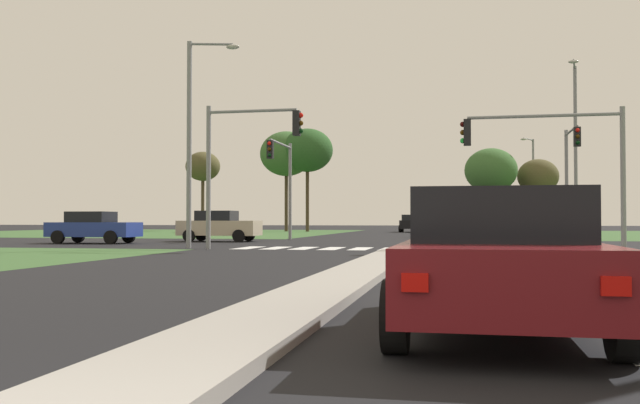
% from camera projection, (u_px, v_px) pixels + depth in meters
% --- Properties ---
extents(ground_plane, '(200.00, 200.00, 0.00)m').
position_uv_depth(ground_plane, '(415.00, 245.00, 32.03)').
color(ground_plane, black).
extents(grass_verge_far_left, '(35.00, 35.00, 0.01)m').
position_uv_depth(grass_verge_far_left, '(142.00, 232.00, 61.12)').
color(grass_verge_far_left, '#385B2D').
rests_on(grass_verge_far_left, ground).
extents(median_island_near, '(1.20, 22.00, 0.14)m').
position_uv_depth(median_island_near, '(352.00, 276.00, 13.42)').
color(median_island_near, gray).
rests_on(median_island_near, ground).
extents(median_island_far, '(1.20, 36.00, 0.14)m').
position_uv_depth(median_island_far, '(435.00, 233.00, 56.52)').
color(median_island_far, gray).
rests_on(median_island_far, ground).
extents(lane_dash_near, '(0.14, 2.00, 0.01)m').
position_uv_depth(lane_dash_near, '(617.00, 344.00, 6.46)').
color(lane_dash_near, silver).
rests_on(lane_dash_near, ground).
extents(lane_dash_second, '(0.14, 2.00, 0.01)m').
position_uv_depth(lane_dash_second, '(543.00, 284.00, 12.33)').
color(lane_dash_second, silver).
rests_on(lane_dash_second, ground).
extents(lane_dash_third, '(0.14, 2.00, 0.01)m').
position_uv_depth(lane_dash_third, '(517.00, 263.00, 18.21)').
color(lane_dash_third, silver).
rests_on(lane_dash_third, ground).
extents(lane_dash_fourth, '(0.14, 2.00, 0.01)m').
position_uv_depth(lane_dash_fourth, '(503.00, 253.00, 24.09)').
color(lane_dash_fourth, silver).
rests_on(lane_dash_fourth, ground).
extents(lane_dash_fifth, '(0.14, 2.00, 0.01)m').
position_uv_depth(lane_dash_fifth, '(495.00, 246.00, 29.97)').
color(lane_dash_fifth, silver).
rests_on(lane_dash_fifth, ground).
extents(stop_bar_near, '(6.40, 0.50, 0.01)m').
position_uv_depth(stop_bar_near, '(511.00, 252.00, 24.42)').
color(stop_bar_near, silver).
rests_on(stop_bar_near, ground).
extents(crosswalk_bar_near, '(0.70, 2.80, 0.01)m').
position_uv_depth(crosswalk_bar_near, '(248.00, 248.00, 28.21)').
color(crosswalk_bar_near, silver).
rests_on(crosswalk_bar_near, ground).
extents(crosswalk_bar_second, '(0.70, 2.80, 0.01)m').
position_uv_depth(crosswalk_bar_second, '(276.00, 248.00, 27.99)').
color(crosswalk_bar_second, silver).
rests_on(crosswalk_bar_second, ground).
extents(crosswalk_bar_third, '(0.70, 2.80, 0.01)m').
position_uv_depth(crosswalk_bar_third, '(304.00, 248.00, 27.76)').
color(crosswalk_bar_third, silver).
rests_on(crosswalk_bar_third, ground).
extents(crosswalk_bar_fourth, '(0.70, 2.80, 0.01)m').
position_uv_depth(crosswalk_bar_fourth, '(332.00, 249.00, 27.53)').
color(crosswalk_bar_fourth, silver).
rests_on(crosswalk_bar_fourth, ground).
extents(crosswalk_bar_fifth, '(0.70, 2.80, 0.01)m').
position_uv_depth(crosswalk_bar_fifth, '(361.00, 249.00, 27.30)').
color(crosswalk_bar_fifth, silver).
rests_on(crosswalk_bar_fifth, ground).
extents(crosswalk_bar_sixth, '(0.70, 2.80, 0.01)m').
position_uv_depth(crosswalk_bar_sixth, '(390.00, 249.00, 27.07)').
color(crosswalk_bar_sixth, silver).
rests_on(crosswalk_bar_sixth, ground).
extents(crosswalk_bar_seventh, '(0.70, 2.80, 0.01)m').
position_uv_depth(crosswalk_bar_seventh, '(420.00, 249.00, 26.84)').
color(crosswalk_bar_seventh, silver).
rests_on(crosswalk_bar_seventh, ground).
extents(crosswalk_bar_eighth, '(0.70, 2.80, 0.01)m').
position_uv_depth(crosswalk_bar_eighth, '(450.00, 250.00, 26.61)').
color(crosswalk_bar_eighth, silver).
rests_on(crosswalk_bar_eighth, ground).
extents(car_maroon_near, '(2.07, 4.57, 1.46)m').
position_uv_depth(car_maroon_near, '(497.00, 259.00, 7.22)').
color(car_maroon_near, maroon).
rests_on(car_maroon_near, ground).
extents(car_black_third, '(1.96, 4.21, 1.59)m').
position_uv_depth(car_black_third, '(411.00, 223.00, 63.26)').
color(car_black_third, black).
rests_on(car_black_third, ground).
extents(car_grey_fourth, '(4.48, 2.02, 1.53)m').
position_uv_depth(car_grey_fourth, '(472.00, 228.00, 30.16)').
color(car_grey_fourth, slate).
rests_on(car_grey_fourth, ground).
extents(car_blue_fifth, '(4.32, 2.01, 1.54)m').
position_uv_depth(car_blue_fifth, '(93.00, 227.00, 33.69)').
color(car_blue_fifth, navy).
rests_on(car_blue_fifth, ground).
extents(car_beige_sixth, '(4.23, 1.94, 1.61)m').
position_uv_depth(car_beige_sixth, '(219.00, 226.00, 36.45)').
color(car_beige_sixth, '#BCAD8E').
rests_on(car_beige_sixth, ground).
extents(traffic_signal_near_right, '(5.64, 0.32, 5.09)m').
position_uv_depth(traffic_signal_near_right, '(557.00, 151.00, 24.58)').
color(traffic_signal_near_right, gray).
rests_on(traffic_signal_near_right, ground).
extents(traffic_signal_far_right, '(0.32, 3.92, 5.94)m').
position_uv_depth(traffic_signal_far_right, '(570.00, 164.00, 35.77)').
color(traffic_signal_far_right, gray).
rests_on(traffic_signal_far_right, ground).
extents(traffic_signal_near_left, '(3.89, 0.32, 5.60)m').
position_uv_depth(traffic_signal_near_left, '(242.00, 151.00, 26.90)').
color(traffic_signal_near_left, gray).
rests_on(traffic_signal_near_left, ground).
extents(traffic_signal_far_left, '(0.32, 4.62, 5.55)m').
position_uv_depth(traffic_signal_far_left, '(283.00, 171.00, 38.47)').
color(traffic_signal_far_left, gray).
rests_on(traffic_signal_far_left, ground).
extents(street_lamp_second, '(2.08, 0.65, 8.38)m').
position_uv_depth(street_lamp_second, '(194.00, 132.00, 28.11)').
color(street_lamp_second, gray).
rests_on(street_lamp_second, ground).
extents(street_lamp_third, '(0.80, 2.47, 10.20)m').
position_uv_depth(street_lamp_third, '(575.00, 142.00, 40.69)').
color(street_lamp_third, gray).
rests_on(street_lamp_third, ground).
extents(street_lamp_fourth, '(1.40, 2.26, 8.67)m').
position_uv_depth(street_lamp_fourth, '(532.00, 179.00, 64.73)').
color(street_lamp_fourth, gray).
rests_on(street_lamp_fourth, ground).
extents(pedestrian_at_median, '(0.34, 0.34, 1.87)m').
position_uv_depth(pedestrian_at_median, '(424.00, 217.00, 44.68)').
color(pedestrian_at_median, maroon).
rests_on(pedestrian_at_median, median_island_far).
extents(treeline_near, '(3.59, 3.59, 8.22)m').
position_uv_depth(treeline_near, '(203.00, 167.00, 72.45)').
color(treeline_near, '#423323').
rests_on(treeline_near, ground).
extents(treeline_second, '(5.09, 5.09, 9.67)m').
position_uv_depth(treeline_second, '(286.00, 154.00, 67.19)').
color(treeline_second, '#423323').
rests_on(treeline_second, ground).
extents(treeline_third, '(4.85, 4.85, 9.79)m').
position_uv_depth(treeline_third, '(307.00, 151.00, 66.06)').
color(treeline_third, '#423323').
rests_on(treeline_third, ground).
extents(treeline_fourth, '(4.74, 4.74, 7.63)m').
position_uv_depth(treeline_fourth, '(491.00, 171.00, 63.17)').
color(treeline_fourth, '#423323').
rests_on(treeline_fourth, ground).
extents(treeline_fifth, '(3.75, 3.75, 6.73)m').
position_uv_depth(treeline_fifth, '(538.00, 177.00, 64.25)').
color(treeline_fifth, '#423323').
rests_on(treeline_fifth, ground).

